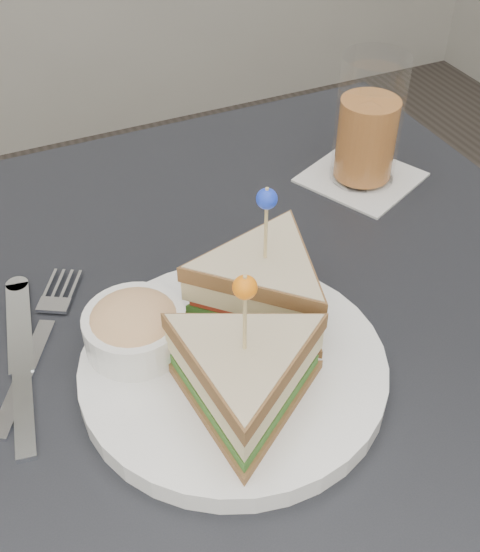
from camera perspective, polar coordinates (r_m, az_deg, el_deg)
name	(u,v)px	position (r m, az deg, el deg)	size (l,w,h in m)	color
table	(235,375)	(0.73, -0.39, -8.20)	(0.80, 0.80, 0.75)	black
plate_meal	(238,337)	(0.60, -0.16, -5.04)	(0.31, 0.30, 0.16)	white
cutlery_fork	(41,337)	(0.68, -16.09, -4.82)	(0.12, 0.20, 0.01)	silver
cutlery_knife	(22,365)	(0.66, -17.57, -7.04)	(0.05, 0.23, 0.01)	white
drink_set	(368,128)	(0.85, 10.48, 11.92)	(0.17, 0.17, 0.16)	silver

